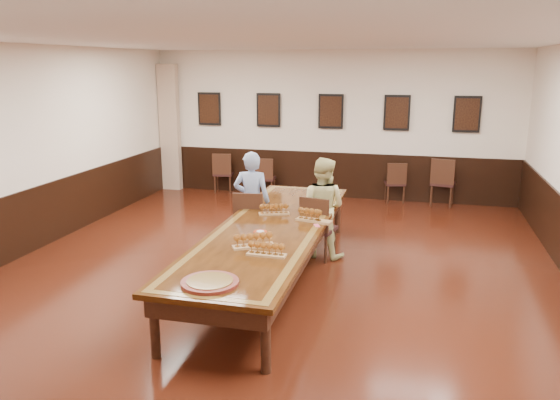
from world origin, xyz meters
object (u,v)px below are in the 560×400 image
(spare_chair_d, at_px, (443,182))
(carved_platter, at_px, (210,283))
(person_woman, at_px, (322,208))
(chair_man, at_px, (251,221))
(person_man, at_px, (252,201))
(spare_chair_a, at_px, (224,172))
(spare_chair_c, at_px, (395,182))
(spare_chair_b, at_px, (265,177))
(conference_table, at_px, (271,236))
(chair_woman, at_px, (319,227))

(spare_chair_d, xyz_separation_m, carved_platter, (-2.49, -6.89, 0.27))
(spare_chair_d, relative_size, person_woman, 0.66)
(chair_man, bearing_deg, person_woman, 177.79)
(spare_chair_d, xyz_separation_m, person_man, (-3.04, -3.69, 0.29))
(chair_man, xyz_separation_m, person_woman, (1.11, 0.08, 0.27))
(spare_chair_d, bearing_deg, chair_man, 59.80)
(spare_chair_a, height_order, spare_chair_c, spare_chair_a)
(spare_chair_b, distance_m, person_woman, 4.04)
(spare_chair_d, relative_size, conference_table, 0.20)
(person_woman, bearing_deg, carved_platter, 91.42)
(spare_chair_b, relative_size, carved_platter, 1.42)
(chair_woman, height_order, spare_chair_b, chair_woman)
(chair_man, relative_size, spare_chair_c, 1.14)
(spare_chair_c, distance_m, spare_chair_d, 0.99)
(chair_man, distance_m, person_man, 0.31)
(spare_chair_a, relative_size, spare_chair_c, 1.05)
(chair_man, relative_size, spare_chair_d, 0.98)
(spare_chair_b, relative_size, conference_table, 0.18)
(chair_woman, distance_m, person_woman, 0.30)
(carved_platter, bearing_deg, spare_chair_d, 70.17)
(spare_chair_c, xyz_separation_m, person_man, (-2.05, -3.73, 0.36))
(spare_chair_c, height_order, conference_table, spare_chair_c)
(spare_chair_d, xyz_separation_m, person_woman, (-1.91, -3.71, 0.26))
(spare_chair_b, distance_m, carved_platter, 6.87)
(spare_chair_c, height_order, carved_platter, spare_chair_c)
(person_man, bearing_deg, chair_man, 90.00)
(carved_platter, bearing_deg, spare_chair_c, 77.80)
(person_man, relative_size, conference_table, 0.32)
(conference_table, bearing_deg, spare_chair_c, 73.48)
(person_man, height_order, person_woman, person_man)
(chair_man, relative_size, conference_table, 0.20)
(chair_man, height_order, spare_chair_b, chair_man)
(spare_chair_d, bearing_deg, person_woman, 71.13)
(spare_chair_d, relative_size, carved_platter, 1.62)
(conference_table, bearing_deg, spare_chair_a, 116.93)
(chair_woman, bearing_deg, spare_chair_d, -105.30)
(spare_chair_c, relative_size, person_woman, 0.57)
(spare_chair_a, height_order, person_man, person_man)
(chair_man, relative_size, chair_woman, 1.01)
(spare_chair_c, relative_size, spare_chair_d, 0.86)
(spare_chair_b, xyz_separation_m, person_man, (0.78, -3.52, 0.35))
(chair_man, distance_m, spare_chair_a, 4.24)
(chair_woman, xyz_separation_m, spare_chair_d, (1.94, 3.82, 0.01))
(person_woman, distance_m, carved_platter, 3.23)
(chair_man, height_order, spare_chair_a, chair_man)
(chair_man, distance_m, spare_chair_b, 3.71)
(chair_man, bearing_deg, spare_chair_c, -124.26)
(person_woman, bearing_deg, person_man, 10.24)
(person_man, bearing_deg, spare_chair_a, -69.93)
(conference_table, distance_m, carved_platter, 2.10)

